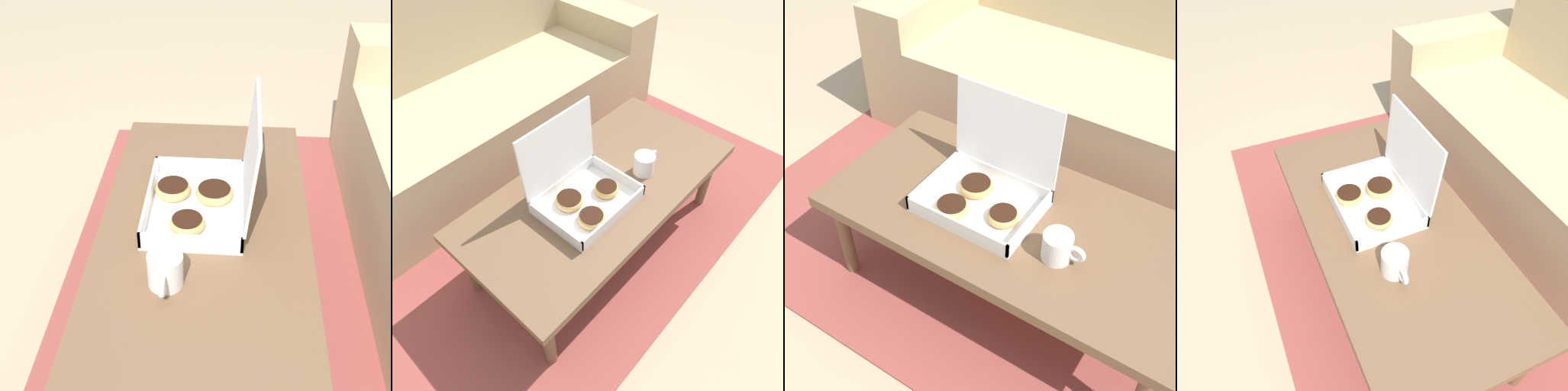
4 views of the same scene
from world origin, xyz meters
TOP-DOWN VIEW (x-y plane):
  - ground_plane at (0.00, 0.00)m, footprint 12.00×12.00m
  - area_rug at (0.00, 0.30)m, footprint 2.33×1.90m
  - couch at (0.00, 0.80)m, footprint 2.21×0.79m
  - coffee_table at (0.00, -0.17)m, footprint 1.18×0.57m
  - pastry_box at (-0.11, -0.17)m, footprint 0.36×0.30m
  - coffee_mug at (0.18, -0.25)m, footprint 0.13×0.09m

SIDE VIEW (x-z plane):
  - ground_plane at x=0.00m, z-range 0.00..0.00m
  - area_rug at x=0.00m, z-range 0.00..0.01m
  - couch at x=0.00m, z-range -0.14..0.75m
  - coffee_table at x=0.00m, z-range 0.15..0.54m
  - coffee_mug at x=0.18m, z-range 0.38..0.47m
  - pastry_box at x=-0.11m, z-range 0.28..0.61m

